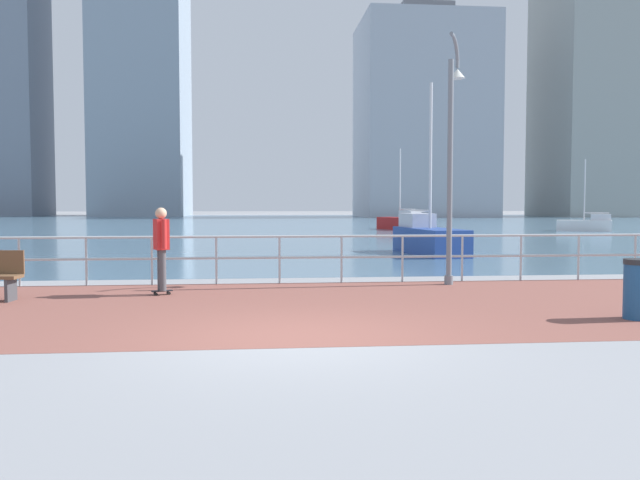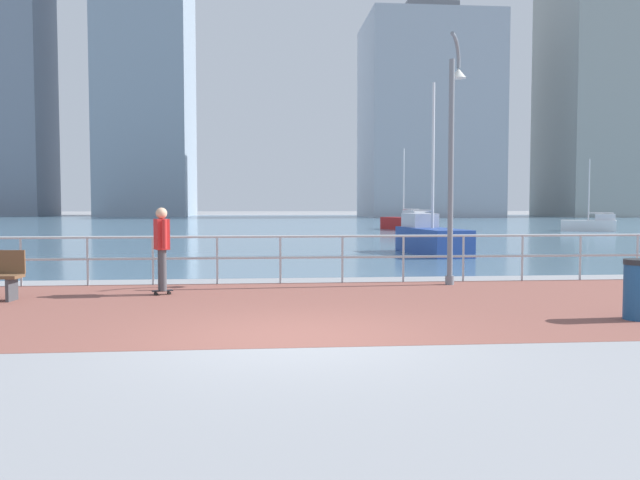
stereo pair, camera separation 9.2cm
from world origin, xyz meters
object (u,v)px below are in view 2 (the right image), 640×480
sailboat_white (405,222)px  sailboat_ivory (590,224)px  lamppost (453,146)px  trash_bin (639,289)px  skateboarder (162,243)px  sailboat_blue (431,238)px

sailboat_white → sailboat_ivory: bearing=-16.7°
lamppost → trash_bin: (1.55, -4.62, -2.57)m
skateboarder → trash_bin: (7.69, -3.43, -0.56)m
sailboat_ivory → lamppost: bearing=-123.0°
sailboat_blue → sailboat_white: sailboat_blue is taller
lamppost → trash_bin: 5.51m
sailboat_ivory → sailboat_blue: bearing=-130.7°
lamppost → sailboat_ivory: size_ratio=1.17×
lamppost → sailboat_blue: bearing=78.2°
sailboat_blue → sailboat_white: 21.62m
lamppost → sailboat_blue: (1.80, 8.58, -2.47)m
skateboarder → sailboat_blue: size_ratio=0.28×
sailboat_blue → sailboat_white: size_ratio=1.08×
sailboat_ivory → sailboat_white: sailboat_white is taller
lamppost → sailboat_ivory: 31.59m
lamppost → sailboat_white: 30.49m
skateboarder → sailboat_ivory: 36.11m
sailboat_ivory → skateboarder: bearing=-130.2°
lamppost → sailboat_blue: 9.11m
sailboat_ivory → sailboat_blue: 23.52m
skateboarder → sailboat_ivory: size_ratio=0.36×
skateboarder → sailboat_blue: (7.94, 9.77, -0.45)m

